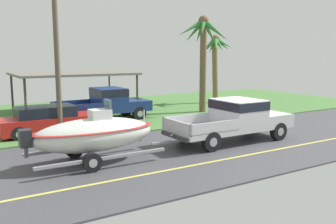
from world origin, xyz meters
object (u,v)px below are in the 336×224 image
(parked_sedan_near, at_px, (50,121))
(carport_awning, at_px, (73,74))
(pickup_truck_towing, at_px, (237,118))
(palm_tree_near_left, at_px, (215,53))
(utility_pole, at_px, (56,38))
(parked_pickup_background, at_px, (108,102))
(boat_on_trailer, at_px, (94,134))
(palm_tree_near_right, at_px, (203,43))

(parked_sedan_near, relative_size, carport_awning, 0.62)
(parked_sedan_near, bearing_deg, pickup_truck_towing, -39.35)
(palm_tree_near_left, relative_size, utility_pole, 0.61)
(pickup_truck_towing, height_order, parked_pickup_background, parked_pickup_background)
(boat_on_trailer, distance_m, parked_pickup_background, 8.54)
(carport_awning, xyz_separation_m, palm_tree_near_right, (7.18, -4.62, 2.05))
(palm_tree_near_left, bearing_deg, pickup_truck_towing, -123.93)
(parked_sedan_near, height_order, palm_tree_near_left, palm_tree_near_left)
(boat_on_trailer, bearing_deg, parked_sedan_near, 91.99)
(parked_pickup_background, bearing_deg, palm_tree_near_right, -3.93)
(utility_pole, bearing_deg, palm_tree_near_right, 13.75)
(parked_pickup_background, bearing_deg, palm_tree_near_left, 15.97)
(parked_pickup_background, relative_size, palm_tree_near_left, 1.06)
(parked_sedan_near, height_order, carport_awning, carport_awning)
(palm_tree_near_left, height_order, palm_tree_near_right, palm_tree_near_right)
(parked_pickup_background, xyz_separation_m, palm_tree_near_left, (10.12, 2.90, 2.90))
(parked_pickup_background, xyz_separation_m, carport_awning, (-0.73, 4.18, 1.46))
(pickup_truck_towing, relative_size, carport_awning, 0.80)
(pickup_truck_towing, xyz_separation_m, palm_tree_near_left, (7.14, 10.61, 2.92))
(parked_pickup_background, bearing_deg, pickup_truck_towing, -68.90)
(pickup_truck_towing, relative_size, parked_pickup_background, 1.06)
(palm_tree_near_left, height_order, utility_pole, utility_pole)
(parked_sedan_near, relative_size, palm_tree_near_right, 0.75)
(pickup_truck_towing, bearing_deg, parked_pickup_background, 111.10)
(palm_tree_near_left, bearing_deg, boat_on_trailer, -142.41)
(utility_pole, bearing_deg, parked_pickup_background, 39.03)
(carport_awning, bearing_deg, palm_tree_near_right, -32.75)
(carport_awning, distance_m, palm_tree_near_left, 11.02)
(parked_pickup_background, distance_m, utility_pole, 5.78)
(palm_tree_near_left, bearing_deg, palm_tree_near_right, -137.66)
(parked_sedan_near, bearing_deg, carport_awning, 63.53)
(palm_tree_near_right, bearing_deg, parked_pickup_background, 176.07)
(carport_awning, bearing_deg, parked_sedan_near, -116.47)
(boat_on_trailer, bearing_deg, palm_tree_near_right, 35.70)
(boat_on_trailer, relative_size, palm_tree_near_left, 1.06)
(boat_on_trailer, bearing_deg, utility_pole, 88.90)
(palm_tree_near_right, height_order, utility_pole, utility_pole)
(parked_sedan_near, relative_size, palm_tree_near_left, 0.88)
(boat_on_trailer, xyz_separation_m, parked_sedan_near, (-0.19, 5.61, -0.36))
(parked_sedan_near, bearing_deg, boat_on_trailer, -88.01)
(boat_on_trailer, height_order, palm_tree_near_left, palm_tree_near_left)
(pickup_truck_towing, relative_size, palm_tree_near_left, 1.12)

